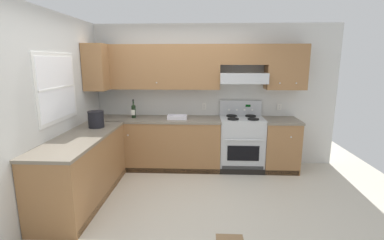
{
  "coord_description": "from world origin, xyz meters",
  "views": [
    {
      "loc": [
        0.42,
        -3.56,
        1.9
      ],
      "look_at": [
        0.23,
        0.7,
        1.0
      ],
      "focal_mm": 26.14,
      "sensor_mm": 36.0,
      "label": 1
    }
  ],
  "objects_px": {
    "stove": "(241,143)",
    "bowl": "(177,118)",
    "wine_bottle": "(134,110)",
    "bucket": "(96,119)"
  },
  "relations": [
    {
      "from": "stove",
      "to": "bowl",
      "type": "bearing_deg",
      "value": -177.66
    },
    {
      "from": "wine_bottle",
      "to": "bowl",
      "type": "xyz_separation_m",
      "value": [
        0.78,
        -0.06,
        -0.11
      ]
    },
    {
      "from": "stove",
      "to": "bucket",
      "type": "xyz_separation_m",
      "value": [
        -2.31,
        -0.73,
        0.56
      ]
    },
    {
      "from": "stove",
      "to": "bucket",
      "type": "relative_size",
      "value": 4.77
    },
    {
      "from": "bucket",
      "to": "bowl",
      "type": "bearing_deg",
      "value": 30.31
    },
    {
      "from": "stove",
      "to": "wine_bottle",
      "type": "bearing_deg",
      "value": 179.64
    },
    {
      "from": "bowl",
      "to": "bucket",
      "type": "distance_m",
      "value": 1.36
    },
    {
      "from": "stove",
      "to": "bowl",
      "type": "distance_m",
      "value": 1.22
    },
    {
      "from": "stove",
      "to": "wine_bottle",
      "type": "distance_m",
      "value": 2.0
    },
    {
      "from": "stove",
      "to": "wine_bottle",
      "type": "relative_size",
      "value": 3.64
    }
  ]
}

